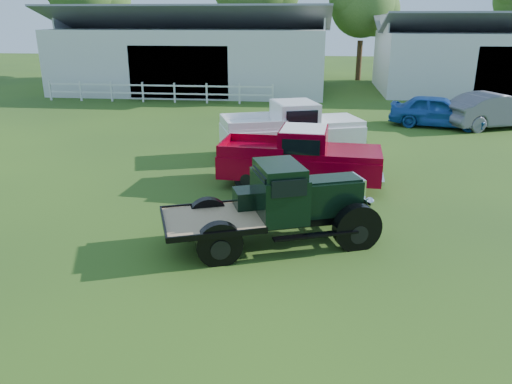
% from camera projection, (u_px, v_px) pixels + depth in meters
% --- Properties ---
extents(ground, '(120.00, 120.00, 0.00)m').
position_uv_depth(ground, '(241.00, 254.00, 11.06)').
color(ground, '#253E18').
extents(shed_left, '(18.80, 10.20, 5.60)m').
position_uv_depth(shed_left, '(196.00, 49.00, 35.25)').
color(shed_left, silver).
rests_on(shed_left, ground).
extents(shed_right, '(16.80, 9.20, 5.20)m').
position_uv_depth(shed_right, '(501.00, 54.00, 33.95)').
color(shed_right, silver).
rests_on(shed_right, ground).
extents(fence_rail, '(14.20, 0.16, 1.20)m').
position_uv_depth(fence_rail, '(159.00, 92.00, 30.47)').
color(fence_rail, white).
rests_on(fence_rail, ground).
extents(tree_a, '(6.30, 6.30, 10.50)m').
position_uv_depth(tree_a, '(86.00, 13.00, 42.20)').
color(tree_a, '#2B4E15').
rests_on(tree_a, ground).
extents(tree_b, '(6.90, 6.90, 11.50)m').
position_uv_depth(tree_b, '(252.00, 7.00, 41.44)').
color(tree_b, '#2B4E15').
rests_on(tree_b, ground).
extents(tree_c, '(5.40, 5.40, 9.00)m').
position_uv_depth(tree_c, '(361.00, 23.00, 39.93)').
color(tree_c, '#2B4E15').
rests_on(tree_c, ground).
extents(vintage_flatbed, '(5.15, 3.47, 1.90)m').
position_uv_depth(vintage_flatbed, '(275.00, 204.00, 11.32)').
color(vintage_flatbed, black).
rests_on(vintage_flatbed, ground).
extents(red_pickup, '(5.18, 2.29, 1.85)m').
position_uv_depth(red_pickup, '(300.00, 157.00, 15.26)').
color(red_pickup, maroon).
rests_on(red_pickup, ground).
extents(white_pickup, '(5.78, 3.77, 1.98)m').
position_uv_depth(white_pickup, '(292.00, 129.00, 18.68)').
color(white_pickup, white).
rests_on(white_pickup, ground).
extents(misc_car_blue, '(4.68, 2.81, 1.49)m').
position_uv_depth(misc_car_blue, '(437.00, 111.00, 23.63)').
color(misc_car_blue, '#1C4B9C').
rests_on(misc_car_blue, ground).
extents(misc_car_grey, '(5.26, 3.53, 1.64)m').
position_uv_depth(misc_car_grey, '(495.00, 110.00, 23.39)').
color(misc_car_grey, '#53555F').
rests_on(misc_car_grey, ground).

